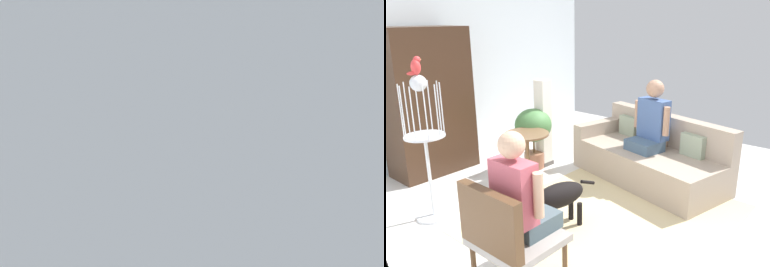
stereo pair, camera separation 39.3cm
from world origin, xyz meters
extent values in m
plane|color=beige|center=(0.00, 0.00, 0.00)|extent=(7.46, 7.46, 0.00)
cube|color=silver|center=(0.00, 3.17, 1.41)|extent=(6.43, 0.12, 2.82)
cube|color=#C6B284|center=(0.17, 0.06, 0.00)|extent=(2.63, 2.32, 0.01)
cube|color=gray|center=(1.34, 0.27, 0.22)|extent=(1.37, 2.21, 0.44)
cube|color=gray|center=(1.70, 0.18, 0.64)|extent=(0.65, 2.04, 0.41)
cube|color=gray|center=(1.55, 1.18, 0.53)|extent=(0.94, 0.39, 0.19)
cube|color=gray|center=(1.45, -0.29, 0.58)|extent=(0.17, 0.33, 0.28)
cube|color=tan|center=(1.58, 0.26, 0.58)|extent=(0.16, 0.28, 0.28)
cube|color=gray|center=(1.71, 0.81, 0.58)|extent=(0.17, 0.32, 0.28)
cylinder|color=#4C331E|center=(-0.91, 0.29, 0.19)|extent=(0.04, 0.04, 0.38)
cylinder|color=#4C331E|center=(-0.91, -0.25, 0.19)|extent=(0.04, 0.04, 0.38)
cube|color=gray|center=(-1.16, 0.02, 0.41)|extent=(0.61, 0.64, 0.06)
cube|color=#4C331E|center=(-1.43, 0.02, 0.68)|extent=(0.08, 0.64, 0.49)
cube|color=#40566E|center=(1.26, 0.29, 0.51)|extent=(0.44, 0.48, 0.14)
cube|color=#3F598C|center=(1.40, 0.25, 0.84)|extent=(0.27, 0.44, 0.52)
sphere|color=#A57A60|center=(1.40, 0.25, 1.23)|extent=(0.23, 0.23, 0.23)
cylinder|color=#A57A60|center=(1.31, 0.02, 0.86)|extent=(0.08, 0.08, 0.37)
cylinder|color=#A57A60|center=(1.42, 0.50, 0.86)|extent=(0.08, 0.08, 0.37)
cube|color=#415259|center=(-1.02, 0.02, 0.51)|extent=(0.38, 0.37, 0.14)
cube|color=#B24C59|center=(-1.18, 0.02, 0.83)|extent=(0.18, 0.37, 0.50)
sphere|color=tan|center=(-1.18, 0.02, 1.21)|extent=(0.21, 0.21, 0.21)
cylinder|color=tan|center=(-1.14, 0.24, 0.85)|extent=(0.08, 0.08, 0.35)
cylinder|color=tan|center=(-1.14, -0.21, 0.85)|extent=(0.08, 0.08, 0.35)
cylinder|color=brown|center=(0.29, 1.46, 0.66)|extent=(0.58, 0.58, 0.02)
cylinder|color=brown|center=(0.29, 1.46, 0.32)|extent=(0.06, 0.06, 0.64)
cylinder|color=brown|center=(0.29, 1.46, 0.01)|extent=(0.32, 0.32, 0.03)
ellipsoid|color=black|center=(-0.33, 0.34, 0.37)|extent=(0.62, 0.37, 0.25)
sphere|color=black|center=(-0.67, 0.41, 0.45)|extent=(0.20, 0.20, 0.20)
cone|color=black|center=(-0.68, 0.36, 0.55)|extent=(0.06, 0.06, 0.06)
cone|color=black|center=(-0.66, 0.46, 0.55)|extent=(0.06, 0.06, 0.06)
cylinder|color=black|center=(0.04, 0.26, 0.41)|extent=(0.18, 0.07, 0.10)
cylinder|color=black|center=(-0.54, 0.31, 0.12)|extent=(0.06, 0.06, 0.25)
cylinder|color=black|center=(-0.51, 0.45, 0.12)|extent=(0.06, 0.06, 0.25)
cylinder|color=black|center=(-0.14, 0.22, 0.12)|extent=(0.06, 0.06, 0.25)
cylinder|color=black|center=(-0.11, 0.37, 0.12)|extent=(0.06, 0.06, 0.25)
cylinder|color=silver|center=(-1.03, 1.56, 0.01)|extent=(0.36, 0.36, 0.03)
cylinder|color=silver|center=(-1.03, 1.56, 0.46)|extent=(0.04, 0.04, 0.92)
cylinder|color=silver|center=(-1.03, 1.56, 0.93)|extent=(0.41, 0.41, 0.02)
cylinder|color=silver|center=(-0.83, 1.56, 1.21)|extent=(0.01, 0.01, 0.54)
cylinder|color=silver|center=(-0.87, 1.67, 1.21)|extent=(0.01, 0.01, 0.54)
cylinder|color=silver|center=(-0.97, 1.74, 1.21)|extent=(0.01, 0.01, 0.54)
cylinder|color=silver|center=(-1.09, 1.74, 1.21)|extent=(0.01, 0.01, 0.54)
cylinder|color=silver|center=(-1.19, 1.67, 1.21)|extent=(0.01, 0.01, 0.54)
cylinder|color=silver|center=(-1.22, 1.56, 1.21)|extent=(0.01, 0.01, 0.54)
cylinder|color=silver|center=(-1.19, 1.44, 1.21)|extent=(0.01, 0.01, 0.54)
cylinder|color=silver|center=(-1.09, 1.37, 1.21)|extent=(0.01, 0.01, 0.54)
cylinder|color=silver|center=(-0.97, 1.37, 1.21)|extent=(0.01, 0.01, 0.54)
cylinder|color=silver|center=(-0.87, 1.44, 1.21)|extent=(0.01, 0.01, 0.54)
sphere|color=silver|center=(-1.03, 1.56, 1.48)|extent=(0.16, 0.16, 0.16)
ellipsoid|color=red|center=(-1.04, 1.56, 1.64)|extent=(0.09, 0.10, 0.15)
sphere|color=red|center=(-1.02, 1.56, 1.71)|extent=(0.07, 0.07, 0.07)
cone|color=#D8BF4C|center=(-0.98, 1.56, 1.71)|extent=(0.03, 0.02, 0.02)
ellipsoid|color=red|center=(-1.08, 1.56, 1.58)|extent=(0.12, 0.03, 0.04)
cylinder|color=#996047|center=(0.70, 1.76, 0.11)|extent=(0.29, 0.29, 0.23)
cylinder|color=brown|center=(0.70, 1.76, 0.33)|extent=(0.03, 0.03, 0.20)
ellipsoid|color=#467840|center=(0.70, 1.76, 0.64)|extent=(0.52, 0.52, 0.47)
cube|color=#4C4742|center=(0.87, 1.73, 0.03)|extent=(0.20, 0.20, 0.06)
cube|color=white|center=(0.87, 1.73, 0.66)|extent=(0.18, 0.18, 1.20)
cube|color=#382316|center=(-0.28, 2.76, 0.99)|extent=(1.10, 0.56, 1.99)
camera|label=1|loc=(-3.18, -1.76, 2.12)|focal=36.21mm
camera|label=2|loc=(-2.95, -2.08, 2.12)|focal=36.21mm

